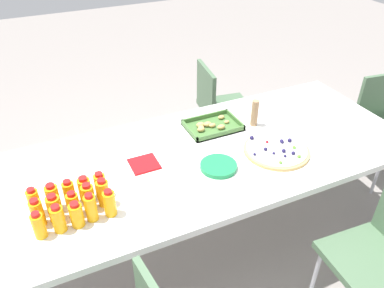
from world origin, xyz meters
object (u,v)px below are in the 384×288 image
Objects in this scene: snack_tray at (212,126)px; juice_bottle_4 at (110,203)px; juice_bottle_8 at (89,197)px; chair_far_right at (219,104)px; juice_bottle_3 at (91,208)px; juice_bottle_6 at (54,208)px; chair_near_right at (384,251)px; cardboard_tube at (255,113)px; juice_bottle_1 at (58,219)px; fruit_pizza at (277,150)px; juice_bottle_10 at (34,202)px; juice_bottle_12 at (69,193)px; juice_bottle_0 at (39,225)px; juice_bottle_5 at (37,213)px; juice_bottle_14 at (100,185)px; juice_bottle_2 at (77,215)px; juice_bottle_9 at (103,193)px; juice_bottle_7 at (73,204)px; napkin_stack at (144,164)px; plate_stack at (219,166)px; juice_bottle_13 at (85,189)px.

juice_bottle_4 is at bearing -148.31° from snack_tray.
juice_bottle_8 is at bearing 135.98° from juice_bottle_4.
juice_bottle_4 reaches higher than chair_far_right.
juice_bottle_3 is 1.03× the size of juice_bottle_6.
chair_near_right is at bearing -25.82° from juice_bottle_4.
cardboard_tube reaches higher than juice_bottle_6.
juice_bottle_6 is at bearing 69.02° from chair_near_right.
juice_bottle_4 is at bearing 0.86° from juice_bottle_1.
cardboard_tube is at bearing 82.70° from fruit_pizza.
juice_bottle_10 reaches higher than juice_bottle_12.
juice_bottle_0 reaches higher than chair_near_right.
fruit_pizza is at bearing 4.47° from juice_bottle_1.
chair_far_right is 1.87m from juice_bottle_0.
juice_bottle_1 is at bearing -43.60° from juice_bottle_5.
juice_bottle_14 reaches higher than chair_near_right.
juice_bottle_9 is at bearing 30.67° from juice_bottle_2.
juice_bottle_7 is 0.88× the size of napkin_stack.
juice_bottle_4 is (0.15, 0.01, 0.01)m from juice_bottle_2.
juice_bottle_9 reaches higher than plate_stack.
juice_bottle_9 reaches higher than juice_bottle_4.
cardboard_tube is (1.18, 0.25, 0.02)m from juice_bottle_12.
juice_bottle_2 is 0.66× the size of plate_stack.
juice_bottle_6 is at bearing -45.05° from juice_bottle_10.
fruit_pizza is (1.14, 0.02, -0.05)m from juice_bottle_7.
juice_bottle_6 is at bearing -177.75° from juice_bottle_8.
chair_near_right is 5.79× the size of juice_bottle_1.
plate_stack is at bearing 1.59° from juice_bottle_8.
juice_bottle_3 reaches higher than juice_bottle_7.
cardboard_tube reaches higher than juice_bottle_13.
juice_bottle_4 is 0.43× the size of snack_tray.
juice_bottle_0 is at bearing -152.54° from napkin_stack.
juice_bottle_7 is 0.08m from juice_bottle_12.
juice_bottle_5 is 0.07m from juice_bottle_6.
napkin_stack is 0.78m from cardboard_tube.
chair_near_right is 4.82× the size of cardboard_tube.
juice_bottle_5 reaches higher than juice_bottle_4.
snack_tray is 0.54m from napkin_stack.
chair_far_right is 1.64m from juice_bottle_8.
juice_bottle_10 is (-0.08, 0.08, 0.00)m from juice_bottle_6.
juice_bottle_7 is 0.39× the size of snack_tray.
juice_bottle_13 is 0.70m from plate_stack.
juice_bottle_13 is at bearing 46.57° from juice_bottle_1.
juice_bottle_8 reaches higher than juice_bottle_12.
snack_tray is (-0.22, 0.38, 0.00)m from fruit_pizza.
juice_bottle_4 is (0.08, -0.00, -0.00)m from juice_bottle_3.
juice_bottle_13 reaches higher than chair_far_right.
juice_bottle_2 reaches higher than napkin_stack.
juice_bottle_3 is at bearing -16.66° from juice_bottle_5.
juice_bottle_3 is 1.03× the size of juice_bottle_4.
plate_stack is at bearing -3.89° from juice_bottle_12.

